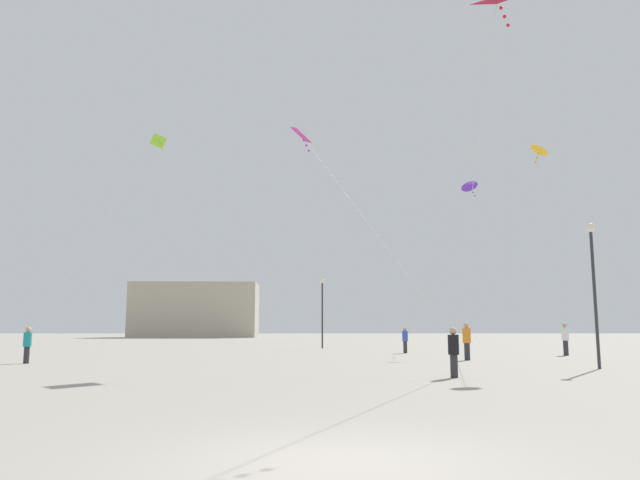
{
  "coord_description": "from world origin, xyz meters",
  "views": [
    {
      "loc": [
        -0.38,
        -7.3,
        1.57
      ],
      "look_at": [
        0.0,
        23.48,
        6.02
      ],
      "focal_mm": 33.96,
      "sensor_mm": 36.0,
      "label": 1
    }
  ],
  "objects_px": {
    "kite_lime_delta": "(156,146)",
    "lamppost_east": "(593,272)",
    "person_in_teal": "(27,343)",
    "lamppost_west": "(322,302)",
    "kite_amber_diamond": "(538,154)",
    "kite_violet_diamond": "(469,187)",
    "person_in_blue": "(405,339)",
    "person_in_orange": "(467,340)",
    "building_left_hall": "(196,310)",
    "person_in_white": "(565,338)",
    "kite_crimson_delta": "(497,9)",
    "person_in_black": "(454,350)",
    "kite_magenta_delta": "(304,138)"
  },
  "relations": [
    {
      "from": "kite_violet_diamond",
      "to": "person_in_white",
      "type": "bearing_deg",
      "value": -27.2
    },
    {
      "from": "person_in_white",
      "to": "person_in_blue",
      "type": "relative_size",
      "value": 1.15
    },
    {
      "from": "person_in_black",
      "to": "kite_crimson_delta",
      "type": "xyz_separation_m",
      "value": [
        0.62,
        -3.74,
        9.43
      ]
    },
    {
      "from": "person_in_teal",
      "to": "lamppost_west",
      "type": "xyz_separation_m",
      "value": [
        13.26,
        18.96,
        2.62
      ]
    },
    {
      "from": "person_in_blue",
      "to": "building_left_hall",
      "type": "bearing_deg",
      "value": -64.24
    },
    {
      "from": "person_in_white",
      "to": "kite_crimson_delta",
      "type": "relative_size",
      "value": 0.19
    },
    {
      "from": "lamppost_west",
      "to": "kite_violet_diamond",
      "type": "bearing_deg",
      "value": -46.15
    },
    {
      "from": "person_in_teal",
      "to": "lamppost_east",
      "type": "xyz_separation_m",
      "value": [
        23.44,
        -3.76,
        2.83
      ]
    },
    {
      "from": "kite_crimson_delta",
      "to": "person_in_blue",
      "type": "bearing_deg",
      "value": 88.42
    },
    {
      "from": "person_in_orange",
      "to": "kite_lime_delta",
      "type": "xyz_separation_m",
      "value": [
        -16.78,
        5.47,
        11.26
      ]
    },
    {
      "from": "kite_crimson_delta",
      "to": "kite_amber_diamond",
      "type": "bearing_deg",
      "value": 63.3
    },
    {
      "from": "kite_lime_delta",
      "to": "lamppost_east",
      "type": "height_order",
      "value": "kite_lime_delta"
    },
    {
      "from": "person_in_black",
      "to": "lamppost_west",
      "type": "xyz_separation_m",
      "value": [
        -3.71,
        26.72,
        2.63
      ]
    },
    {
      "from": "kite_magenta_delta",
      "to": "building_left_hall",
      "type": "bearing_deg",
      "value": 104.28
    },
    {
      "from": "person_in_blue",
      "to": "lamppost_west",
      "type": "height_order",
      "value": "lamppost_west"
    },
    {
      "from": "person_in_orange",
      "to": "kite_lime_delta",
      "type": "relative_size",
      "value": 0.15
    },
    {
      "from": "person_in_black",
      "to": "kite_amber_diamond",
      "type": "height_order",
      "value": "kite_amber_diamond"
    },
    {
      "from": "person_in_orange",
      "to": "kite_crimson_delta",
      "type": "height_order",
      "value": "kite_crimson_delta"
    },
    {
      "from": "kite_violet_diamond",
      "to": "person_in_orange",
      "type": "bearing_deg",
      "value": -107.43
    },
    {
      "from": "kite_amber_diamond",
      "to": "kite_lime_delta",
      "type": "bearing_deg",
      "value": 148.57
    },
    {
      "from": "person_in_teal",
      "to": "building_left_hall",
      "type": "xyz_separation_m",
      "value": [
        -6.1,
        70.02,
        3.39
      ]
    },
    {
      "from": "person_in_orange",
      "to": "kite_lime_delta",
      "type": "height_order",
      "value": "kite_lime_delta"
    },
    {
      "from": "person_in_orange",
      "to": "lamppost_west",
      "type": "bearing_deg",
      "value": -149.92
    },
    {
      "from": "kite_lime_delta",
      "to": "building_left_hall",
      "type": "relative_size",
      "value": 0.59
    },
    {
      "from": "kite_lime_delta",
      "to": "lamppost_east",
      "type": "bearing_deg",
      "value": -29.77
    },
    {
      "from": "person_in_black",
      "to": "kite_magenta_delta",
      "type": "distance_m",
      "value": 11.87
    },
    {
      "from": "person_in_blue",
      "to": "kite_magenta_delta",
      "type": "bearing_deg",
      "value": 66.74
    },
    {
      "from": "person_in_orange",
      "to": "person_in_black",
      "type": "relative_size",
      "value": 1.14
    },
    {
      "from": "person_in_orange",
      "to": "kite_violet_diamond",
      "type": "relative_size",
      "value": 0.19
    },
    {
      "from": "lamppost_east",
      "to": "person_in_orange",
      "type": "bearing_deg",
      "value": 119.6
    },
    {
      "from": "person_in_teal",
      "to": "person_in_orange",
      "type": "height_order",
      "value": "person_in_orange"
    },
    {
      "from": "person_in_orange",
      "to": "building_left_hall",
      "type": "distance_m",
      "value": 72.58
    },
    {
      "from": "person_in_teal",
      "to": "kite_crimson_delta",
      "type": "distance_m",
      "value": 23.03
    },
    {
      "from": "kite_crimson_delta",
      "to": "kite_violet_diamond",
      "type": "xyz_separation_m",
      "value": [
        4.64,
        21.11,
        -0.06
      ]
    },
    {
      "from": "kite_violet_diamond",
      "to": "kite_lime_delta",
      "type": "relative_size",
      "value": 0.81
    },
    {
      "from": "kite_amber_diamond",
      "to": "lamppost_east",
      "type": "xyz_separation_m",
      "value": [
        1.8,
        -0.31,
        -4.81
      ]
    },
    {
      "from": "kite_magenta_delta",
      "to": "person_in_teal",
      "type": "bearing_deg",
      "value": 172.54
    },
    {
      "from": "person_in_orange",
      "to": "building_left_hall",
      "type": "bearing_deg",
      "value": -150.85
    },
    {
      "from": "person_in_teal",
      "to": "person_in_blue",
      "type": "xyz_separation_m",
      "value": [
        18.2,
        10.41,
        -0.01
      ]
    },
    {
      "from": "kite_amber_diamond",
      "to": "kite_magenta_delta",
      "type": "xyz_separation_m",
      "value": [
        -9.51,
        1.86,
        1.25
      ]
    },
    {
      "from": "kite_amber_diamond",
      "to": "kite_magenta_delta",
      "type": "distance_m",
      "value": 9.77
    },
    {
      "from": "kite_crimson_delta",
      "to": "lamppost_west",
      "type": "relative_size",
      "value": 1.81
    },
    {
      "from": "person_in_orange",
      "to": "person_in_blue",
      "type": "xyz_separation_m",
      "value": [
        -1.76,
        8.05,
        -0.12
      ]
    },
    {
      "from": "person_in_orange",
      "to": "kite_amber_diamond",
      "type": "distance_m",
      "value": 9.66
    },
    {
      "from": "lamppost_east",
      "to": "person_in_black",
      "type": "bearing_deg",
      "value": -148.26
    },
    {
      "from": "lamppost_west",
      "to": "kite_lime_delta",
      "type": "bearing_deg",
      "value": -132.16
    },
    {
      "from": "kite_violet_diamond",
      "to": "person_in_teal",
      "type": "bearing_deg",
      "value": -156.62
    },
    {
      "from": "person_in_black",
      "to": "kite_amber_diamond",
      "type": "bearing_deg",
      "value": -25.12
    },
    {
      "from": "person_in_orange",
      "to": "kite_violet_diamond",
      "type": "xyz_separation_m",
      "value": [
        2.28,
        7.25,
        9.25
      ]
    },
    {
      "from": "person_in_orange",
      "to": "person_in_black",
      "type": "height_order",
      "value": "person_in_orange"
    }
  ]
}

